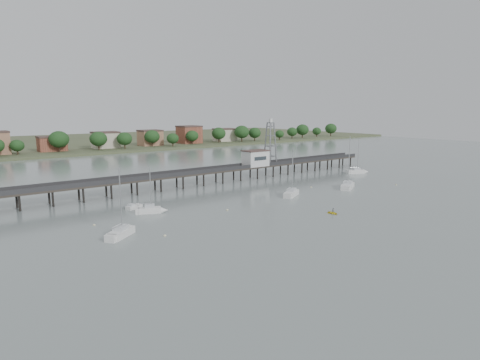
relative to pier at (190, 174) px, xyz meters
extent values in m
plane|color=slate|center=(0.00, -60.00, -3.79)|extent=(500.00, 500.00, 0.00)
cube|color=#2D2823|center=(0.00, 0.00, -0.04)|extent=(150.00, 5.00, 0.50)
cube|color=#333335|center=(0.00, -2.40, 0.76)|extent=(150.00, 0.12, 1.10)
cube|color=#333335|center=(0.00, 2.40, 0.76)|extent=(150.00, 0.12, 1.10)
cylinder|color=black|center=(0.00, -1.90, -1.99)|extent=(0.50, 0.50, 4.40)
cylinder|color=black|center=(0.00, 1.90, -1.99)|extent=(0.50, 0.50, 4.40)
cylinder|color=black|center=(73.00, -1.90, -1.99)|extent=(0.50, 0.50, 4.40)
cylinder|color=black|center=(73.00, 1.90, -1.99)|extent=(0.50, 0.50, 4.40)
cube|color=silver|center=(25.00, 0.00, 2.71)|extent=(8.00, 5.00, 5.00)
cube|color=#4C3833|center=(25.00, 0.00, 5.36)|extent=(8.40, 5.40, 0.30)
cube|color=slate|center=(31.50, 0.00, 14.36)|extent=(1.80, 1.80, 0.30)
cube|color=silver|center=(31.50, 0.00, 15.11)|extent=(0.90, 0.90, 1.20)
cube|color=white|center=(14.63, -27.43, -3.32)|extent=(6.60, 5.08, 1.65)
cone|color=white|center=(18.04, -25.58, -3.32)|extent=(3.42, 3.35, 2.41)
cube|color=silver|center=(14.63, -27.43, -2.14)|extent=(3.34, 3.01, 0.75)
cylinder|color=#A5A8AA|center=(15.01, -27.22, 3.32)|extent=(0.18, 0.18, 11.62)
cylinder|color=#A5A8AA|center=(13.72, -27.92, -1.59)|extent=(3.24, 1.83, 0.12)
cube|color=white|center=(34.93, -29.90, -3.32)|extent=(7.77, 6.00, 1.65)
cone|color=white|center=(38.94, -27.71, -3.32)|extent=(4.03, 3.95, 2.84)
cube|color=silver|center=(34.93, -29.90, -2.14)|extent=(3.94, 3.55, 0.75)
cylinder|color=#A5A8AA|center=(35.38, -29.65, 4.35)|extent=(0.18, 0.18, 13.69)
cylinder|color=#A5A8AA|center=(33.87, -30.48, -1.59)|extent=(3.80, 2.15, 0.12)
cube|color=white|center=(-22.87, -21.26, -3.32)|extent=(5.12, 3.65, 1.65)
cone|color=white|center=(-20.14, -22.48, -3.32)|extent=(2.58, 2.51, 1.86)
cube|color=silver|center=(-22.87, -21.26, -2.14)|extent=(2.55, 2.23, 0.75)
cylinder|color=#A5A8AA|center=(-22.56, -21.40, 1.99)|extent=(0.18, 0.18, 8.96)
cylinder|color=#A5A8AA|center=(-23.60, -20.94, -1.59)|extent=(2.59, 1.25, 0.12)
cube|color=white|center=(-34.10, -33.45, -3.32)|extent=(6.10, 5.37, 1.65)
cone|color=white|center=(-31.14, -31.25, -3.32)|extent=(3.34, 3.31, 2.29)
cube|color=silver|center=(-34.10, -33.45, -2.14)|extent=(3.20, 3.04, 0.75)
cylinder|color=#A5A8AA|center=(-33.77, -33.21, 3.03)|extent=(0.18, 0.18, 11.06)
cylinder|color=#A5A8AA|center=(-34.89, -34.04, -1.59)|extent=(2.83, 2.15, 0.12)
cube|color=white|center=(59.71, -14.63, -3.32)|extent=(6.08, 4.47, 1.65)
cone|color=white|center=(62.91, -16.18, -3.32)|extent=(3.10, 3.02, 2.21)
cube|color=silver|center=(59.71, -14.63, -2.14)|extent=(3.05, 2.69, 0.75)
cylinder|color=#A5A8AA|center=(60.07, -14.80, 2.83)|extent=(0.18, 0.18, 10.66)
cylinder|color=#A5A8AA|center=(58.86, -14.21, -1.59)|extent=(3.04, 1.56, 0.12)
cube|color=white|center=(-24.01, -15.41, -3.43)|extent=(4.10, 2.75, 1.05)
cube|color=silver|center=(-24.80, -15.69, -2.79)|extent=(1.61, 1.61, 0.63)
imported|color=yellow|center=(8.78, -46.12, -3.79)|extent=(1.84, 0.63, 2.54)
imported|color=black|center=(8.78, -46.12, -3.79)|extent=(0.65, 1.08, 0.24)
ellipsoid|color=beige|center=(-27.77, -37.99, -3.71)|extent=(0.56, 0.56, 0.39)
ellipsoid|color=beige|center=(-35.69, -23.39, -3.71)|extent=(0.56, 0.56, 0.39)
ellipsoid|color=beige|center=(-7.90, -29.67, -3.71)|extent=(0.56, 0.56, 0.39)
ellipsoid|color=beige|center=(50.81, -35.63, -3.71)|extent=(0.56, 0.56, 0.39)
ellipsoid|color=beige|center=(27.34, -22.73, -3.71)|extent=(0.56, 0.56, 0.39)
cube|color=#475133|center=(0.00, 185.00, -3.29)|extent=(500.00, 170.00, 1.40)
cube|color=brown|center=(-10.00, 123.00, 1.91)|extent=(13.00, 10.50, 9.00)
cube|color=brown|center=(18.00, 123.00, 1.91)|extent=(13.00, 10.50, 9.00)
cube|color=brown|center=(45.00, 123.00, 1.91)|extent=(13.00, 10.50, 9.00)
cube|color=brown|center=(72.00, 123.00, 1.91)|extent=(13.00, 10.50, 9.00)
cube|color=brown|center=(100.00, 123.00, 1.91)|extent=(13.00, 10.50, 9.00)
ellipsoid|color=#193917|center=(0.00, 111.00, 2.21)|extent=(8.00, 8.00, 6.80)
ellipsoid|color=#193917|center=(120.00, 111.00, 2.21)|extent=(8.00, 8.00, 6.80)
camera|label=1|loc=(-59.29, -101.24, 18.70)|focal=30.00mm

